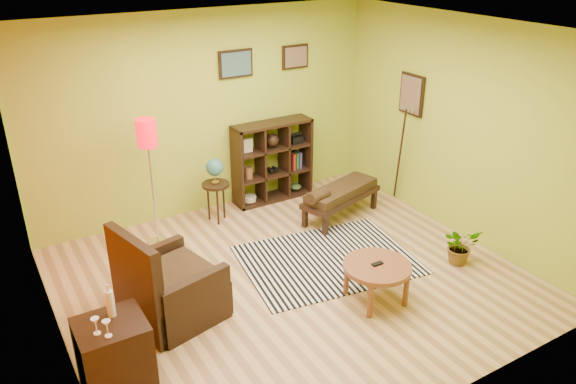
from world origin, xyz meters
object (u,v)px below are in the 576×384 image
side_cabinet (115,355)px  floor_lamp (148,145)px  potted_plant (460,249)px  armchair (168,291)px  coffee_table (377,270)px  globe_table (215,175)px  cube_shelf (273,161)px  bench (340,194)px

side_cabinet → floor_lamp: size_ratio=0.60×
side_cabinet → potted_plant: (4.13, -0.06, -0.16)m
potted_plant → armchair: bearing=167.0°
armchair → coffee_table: bearing=-23.1°
floor_lamp → globe_table: 1.14m
coffee_table → armchair: 2.21m
coffee_table → cube_shelf: size_ratio=0.61×
coffee_table → globe_table: size_ratio=0.79×
globe_table → coffee_table: bearing=-75.1°
bench → armchair: bearing=-161.9°
side_cabinet → potted_plant: size_ratio=2.13×
armchair → side_cabinet: size_ratio=1.08×
coffee_table → floor_lamp: 3.07m
armchair → bench: size_ratio=0.81×
globe_table → cube_shelf: size_ratio=0.77×
armchair → side_cabinet: (-0.73, -0.72, 0.02)m
cube_shelf → side_cabinet: bearing=-139.1°
cube_shelf → coffee_table: bearing=-97.0°
coffee_table → globe_table: 2.71m
coffee_table → potted_plant: (1.36, 0.08, -0.20)m
globe_table → bench: globe_table is taller
coffee_table → potted_plant: 1.38m
side_cabinet → cube_shelf: size_ratio=0.83×
bench → potted_plant: size_ratio=2.85×
armchair → globe_table: armchair is taller
coffee_table → floor_lamp: size_ratio=0.44×
coffee_table → cube_shelf: 2.88m
coffee_table → potted_plant: coffee_table is taller
side_cabinet → floor_lamp: (1.15, 2.28, 1.01)m
globe_table → bench: bearing=-28.4°
floor_lamp → bench: (2.42, -0.63, -0.98)m
floor_lamp → cube_shelf: size_ratio=1.39×
side_cabinet → globe_table: size_ratio=1.08×
floor_lamp → globe_table: bearing=11.0°
floor_lamp → potted_plant: floor_lamp is taller
floor_lamp → potted_plant: size_ratio=3.57×
bench → potted_plant: 1.81m
coffee_table → bench: (0.81, 1.80, -0.01)m
coffee_table → side_cabinet: (-2.76, 0.15, -0.04)m
side_cabinet → globe_table: (2.07, 2.46, 0.35)m
floor_lamp → potted_plant: 3.97m
floor_lamp → globe_table: floor_lamp is taller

